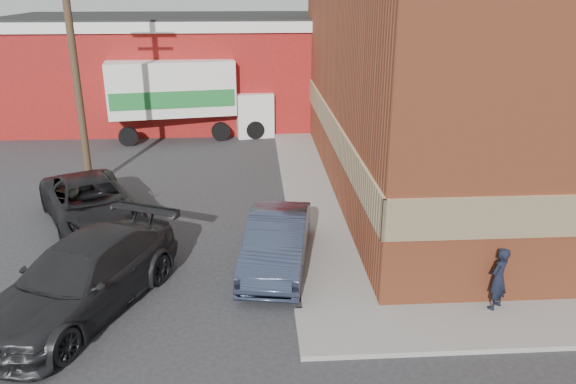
# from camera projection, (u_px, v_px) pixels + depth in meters

# --- Properties ---
(ground) EXTENTS (90.00, 90.00, 0.00)m
(ground) POSITION_uv_depth(u_px,v_px,m) (316.00, 312.00, 13.08)
(ground) COLOR #28282B
(ground) RESTS_ON ground
(brick_building) EXTENTS (14.25, 18.25, 9.36)m
(brick_building) POSITION_uv_depth(u_px,v_px,m) (523.00, 57.00, 20.34)
(brick_building) COLOR #A34A2A
(brick_building) RESTS_ON ground
(sidewalk_west) EXTENTS (1.80, 18.00, 0.12)m
(sidewalk_west) POSITION_uv_depth(u_px,v_px,m) (305.00, 181.00, 21.50)
(sidewalk_west) COLOR gray
(sidewalk_west) RESTS_ON ground
(warehouse) EXTENTS (16.30, 8.30, 5.60)m
(warehouse) POSITION_uv_depth(u_px,v_px,m) (166.00, 69.00, 30.42)
(warehouse) COLOR maroon
(warehouse) RESTS_ON ground
(utility_pole) EXTENTS (2.00, 0.26, 9.00)m
(utility_pole) POSITION_uv_depth(u_px,v_px,m) (74.00, 58.00, 19.38)
(utility_pole) COLOR #483624
(utility_pole) RESTS_ON ground
(man) EXTENTS (0.66, 0.63, 1.52)m
(man) POSITION_uv_depth(u_px,v_px,m) (498.00, 279.00, 12.78)
(man) COLOR black
(man) RESTS_ON sidewalk_south
(sedan) EXTENTS (2.22, 4.63, 1.46)m
(sedan) POSITION_uv_depth(u_px,v_px,m) (277.00, 242.00, 14.92)
(sedan) COLOR #2E374D
(sedan) RESTS_ON ground
(suv_a) EXTENTS (4.56, 5.81, 1.47)m
(suv_a) POSITION_uv_depth(u_px,v_px,m) (91.00, 203.00, 17.57)
(suv_a) COLOR black
(suv_a) RESTS_ON ground
(suv_b) EXTENTS (4.44, 6.12, 1.65)m
(suv_b) POSITION_uv_depth(u_px,v_px,m) (82.00, 278.00, 12.94)
(suv_b) COLOR black
(suv_b) RESTS_ON ground
(box_truck) EXTENTS (7.94, 3.42, 3.79)m
(box_truck) POSITION_uv_depth(u_px,v_px,m) (188.00, 93.00, 27.10)
(box_truck) COLOR white
(box_truck) RESTS_ON ground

